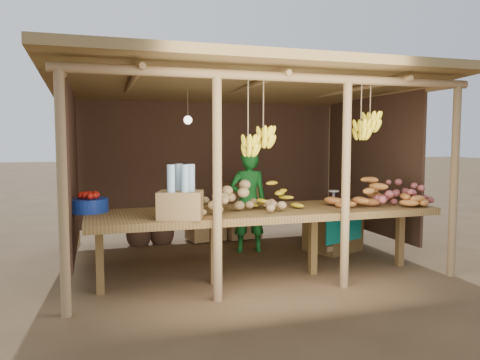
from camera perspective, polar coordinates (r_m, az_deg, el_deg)
name	(u,v)px	position (r m, az deg, el deg)	size (l,w,h in m)	color
ground	(240,258)	(6.33, 0.00, -9.52)	(60.00, 60.00, 0.00)	brown
stall_structure	(241,114)	(6.17, 0.18, 8.09)	(4.70, 3.50, 2.43)	#9C7A50
counter	(265,214)	(5.29, 3.09, -4.21)	(3.90, 1.05, 0.80)	brown
potato_heap	(238,194)	(5.10, -0.29, -1.78)	(1.00, 0.60, 0.37)	#94774C
sweet_potato_heap	(375,191)	(5.73, 16.13, -1.26)	(1.02, 0.61, 0.36)	#B66D2E
onion_heap	(399,190)	(5.92, 18.82, -1.13)	(0.91, 0.55, 0.36)	#A14E4F
banana_pile	(272,193)	(5.38, 3.96, -1.55)	(0.56, 0.34, 0.35)	gold
tomato_basin	(88,204)	(5.31, -18.01, -2.77)	(0.42, 0.42, 0.22)	navy
bottle_box	(180,198)	(4.67, -7.28, -2.15)	(0.51, 0.46, 0.54)	olive
vendor	(248,201)	(6.56, 1.01, -2.61)	(0.52, 0.34, 1.43)	#176B24
tarp_crate	(333,225)	(6.82, 11.26, -5.42)	(0.93, 0.87, 0.89)	brown
carton_stack	(230,216)	(7.43, -1.27, -4.35)	(1.21, 0.54, 0.86)	olive
burlap_sacks	(150,230)	(7.22, -10.87, -5.98)	(0.72, 0.38, 0.51)	#493022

